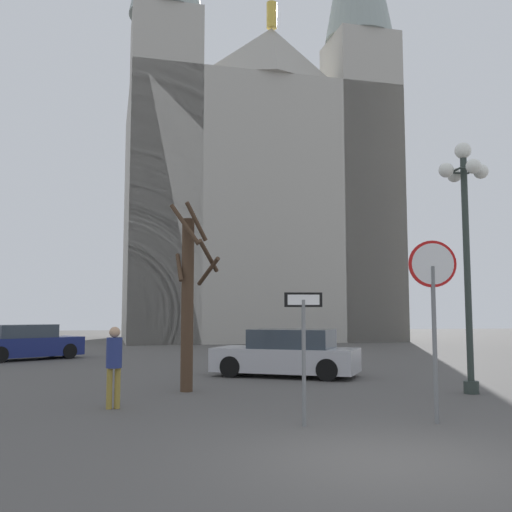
{
  "coord_description": "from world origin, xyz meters",
  "views": [
    {
      "loc": [
        -2.95,
        -7.48,
        1.94
      ],
      "look_at": [
        1.06,
        17.9,
        4.45
      ],
      "focal_mm": 40.91,
      "sensor_mm": 36.0,
      "label": 1
    }
  ],
  "objects_px": {
    "parked_car_near_navy": "(26,343)",
    "parked_car_far_silver": "(287,354)",
    "one_way_arrow_sign": "(304,340)",
    "bare_tree": "(189,296)",
    "pedestrian_walking": "(114,359)",
    "cathedral": "(255,183)",
    "stop_sign": "(433,292)",
    "street_lamp": "(465,219)"
  },
  "relations": [
    {
      "from": "parked_car_near_navy",
      "to": "parked_car_far_silver",
      "type": "distance_m",
      "value": 12.31
    },
    {
      "from": "parked_car_near_navy",
      "to": "one_way_arrow_sign",
      "type": "bearing_deg",
      "value": -62.89
    },
    {
      "from": "bare_tree",
      "to": "pedestrian_walking",
      "type": "relative_size",
      "value": 2.84
    },
    {
      "from": "cathedral",
      "to": "one_way_arrow_sign",
      "type": "bearing_deg",
      "value": -97.4
    },
    {
      "from": "stop_sign",
      "to": "one_way_arrow_sign",
      "type": "xyz_separation_m",
      "value": [
        -2.38,
        0.09,
        -0.84
      ]
    },
    {
      "from": "parked_car_far_silver",
      "to": "pedestrian_walking",
      "type": "xyz_separation_m",
      "value": [
        -4.76,
        -5.36,
        0.32
      ]
    },
    {
      "from": "bare_tree",
      "to": "parked_car_far_silver",
      "type": "bearing_deg",
      "value": 43.39
    },
    {
      "from": "stop_sign",
      "to": "pedestrian_walking",
      "type": "xyz_separation_m",
      "value": [
        -5.78,
        2.49,
        -1.31
      ]
    },
    {
      "from": "street_lamp",
      "to": "parked_car_near_navy",
      "type": "bearing_deg",
      "value": 136.41
    },
    {
      "from": "cathedral",
      "to": "pedestrian_walking",
      "type": "distance_m",
      "value": 32.41
    },
    {
      "from": "stop_sign",
      "to": "pedestrian_walking",
      "type": "height_order",
      "value": "stop_sign"
    },
    {
      "from": "cathedral",
      "to": "parked_car_near_navy",
      "type": "relative_size",
      "value": 8.23
    },
    {
      "from": "parked_car_near_navy",
      "to": "pedestrian_walking",
      "type": "bearing_deg",
      "value": -70.77
    },
    {
      "from": "cathedral",
      "to": "stop_sign",
      "type": "height_order",
      "value": "cathedral"
    },
    {
      "from": "parked_car_near_navy",
      "to": "stop_sign",
      "type": "bearing_deg",
      "value": -56.6
    },
    {
      "from": "street_lamp",
      "to": "parked_car_far_silver",
      "type": "relative_size",
      "value": 1.31
    },
    {
      "from": "cathedral",
      "to": "bare_tree",
      "type": "bearing_deg",
      "value": -102.31
    },
    {
      "from": "cathedral",
      "to": "parked_car_near_navy",
      "type": "distance_m",
      "value": 23.15
    },
    {
      "from": "one_way_arrow_sign",
      "to": "bare_tree",
      "type": "xyz_separation_m",
      "value": [
        -1.8,
        4.78,
        0.89
      ]
    },
    {
      "from": "bare_tree",
      "to": "pedestrian_walking",
      "type": "distance_m",
      "value": 3.17
    },
    {
      "from": "cathedral",
      "to": "parked_car_far_silver",
      "type": "bearing_deg",
      "value": -96.58
    },
    {
      "from": "cathedral",
      "to": "parked_car_far_silver",
      "type": "relative_size",
      "value": 7.8
    },
    {
      "from": "stop_sign",
      "to": "street_lamp",
      "type": "relative_size",
      "value": 0.52
    },
    {
      "from": "street_lamp",
      "to": "pedestrian_walking",
      "type": "distance_m",
      "value": 9.01
    },
    {
      "from": "cathedral",
      "to": "one_way_arrow_sign",
      "type": "height_order",
      "value": "cathedral"
    },
    {
      "from": "cathedral",
      "to": "stop_sign",
      "type": "xyz_separation_m",
      "value": [
        -1.79,
        -32.19,
        -9.24
      ]
    },
    {
      "from": "cathedral",
      "to": "parked_car_near_navy",
      "type": "bearing_deg",
      "value": -126.66
    },
    {
      "from": "parked_car_far_silver",
      "to": "cathedral",
      "type": "bearing_deg",
      "value": 83.42
    },
    {
      "from": "parked_car_near_navy",
      "to": "cathedral",
      "type": "bearing_deg",
      "value": 53.34
    },
    {
      "from": "one_way_arrow_sign",
      "to": "street_lamp",
      "type": "relative_size",
      "value": 0.37
    },
    {
      "from": "stop_sign",
      "to": "parked_car_near_navy",
      "type": "xyz_separation_m",
      "value": [
        -10.42,
        15.79,
        -1.62
      ]
    },
    {
      "from": "pedestrian_walking",
      "to": "stop_sign",
      "type": "bearing_deg",
      "value": -23.36
    },
    {
      "from": "stop_sign",
      "to": "pedestrian_walking",
      "type": "relative_size",
      "value": 1.96
    },
    {
      "from": "street_lamp",
      "to": "pedestrian_walking",
      "type": "xyz_separation_m",
      "value": [
        -8.35,
        -0.94,
        -3.26
      ]
    },
    {
      "from": "bare_tree",
      "to": "parked_car_near_navy",
      "type": "distance_m",
      "value": 12.69
    },
    {
      "from": "street_lamp",
      "to": "stop_sign",
      "type": "bearing_deg",
      "value": -126.84
    },
    {
      "from": "one_way_arrow_sign",
      "to": "street_lamp",
      "type": "distance_m",
      "value": 6.59
    },
    {
      "from": "stop_sign",
      "to": "parked_car_far_silver",
      "type": "xyz_separation_m",
      "value": [
        -1.01,
        7.85,
        -1.63
      ]
    },
    {
      "from": "bare_tree",
      "to": "pedestrian_walking",
      "type": "xyz_separation_m",
      "value": [
        -1.6,
        -2.37,
        -1.36
      ]
    },
    {
      "from": "parked_car_far_silver",
      "to": "pedestrian_walking",
      "type": "height_order",
      "value": "pedestrian_walking"
    },
    {
      "from": "stop_sign",
      "to": "parked_car_far_silver",
      "type": "bearing_deg",
      "value": 97.36
    },
    {
      "from": "one_way_arrow_sign",
      "to": "parked_car_far_silver",
      "type": "relative_size",
      "value": 0.49
    }
  ]
}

